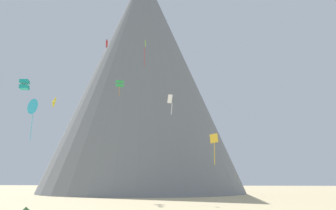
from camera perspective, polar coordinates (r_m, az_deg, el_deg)
name	(u,v)px	position (r m, az deg, el deg)	size (l,w,h in m)	color
bush_far_left	(26,209)	(61.48, -17.71, -12.59)	(1.41, 1.41, 0.67)	#386633
rock_massif	(141,88)	(127.76, -3.50, 2.19)	(80.21, 80.21, 65.01)	slate
kite_cyan_mid	(33,107)	(70.19, -16.86, -0.24)	(2.40, 1.66, 6.32)	#33BCDB
kite_gold_low	(214,142)	(53.80, 5.91, -4.68)	(1.03, 0.66, 3.75)	gold
kite_lime_high	(145,47)	(97.74, -2.96, 7.39)	(0.29, 1.04, 5.88)	#8CD133
kite_yellow_mid	(53,102)	(59.56, -14.46, 0.38)	(1.00, 1.60, 1.51)	yellow
kite_white_mid	(170,101)	(59.45, 0.29, 0.55)	(0.74, 0.72, 2.70)	white
kite_teal_mid	(24,85)	(77.17, -17.90, 2.50)	(1.56, 1.60, 1.64)	teal
kite_green_mid	(120,84)	(93.97, -6.20, 2.74)	(1.88, 1.90, 3.44)	green
kite_red_high	(106,43)	(99.84, -7.90, 7.80)	(0.40, 1.92, 1.92)	red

